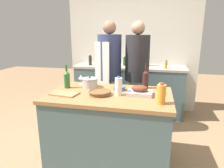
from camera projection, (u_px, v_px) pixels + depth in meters
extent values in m
plane|color=#9E7A56|center=(110.00, 160.00, 2.54)|extent=(12.00, 12.00, 0.00)
cube|color=#4C666B|center=(110.00, 130.00, 2.43)|extent=(1.38, 0.85, 0.84)
cube|color=#A37042|center=(110.00, 95.00, 2.32)|extent=(1.42, 0.87, 0.04)
cube|color=#4C666B|center=(129.00, 90.00, 3.99)|extent=(2.07, 0.58, 0.90)
cube|color=#ADA393|center=(129.00, 67.00, 3.87)|extent=(2.13, 0.60, 0.04)
cube|color=silver|center=(132.00, 47.00, 4.11)|extent=(2.63, 0.10, 2.55)
cube|color=#BCBCC1|center=(140.00, 93.00, 2.26)|extent=(0.28, 0.22, 0.04)
ellipsoid|color=brown|center=(140.00, 88.00, 2.24)|extent=(0.18, 0.13, 0.08)
cylinder|color=brown|center=(100.00, 93.00, 2.26)|extent=(0.24, 0.24, 0.04)
torus|color=brown|center=(100.00, 91.00, 2.26)|extent=(0.26, 0.26, 0.02)
cube|color=#AD7F51|center=(64.00, 94.00, 2.28)|extent=(0.33, 0.23, 0.02)
cylinder|color=#B7B7BC|center=(90.00, 83.00, 2.57)|extent=(0.19, 0.19, 0.11)
cylinder|color=#B7B7BC|center=(90.00, 79.00, 2.55)|extent=(0.20, 0.20, 0.01)
sphere|color=black|center=(90.00, 77.00, 2.55)|extent=(0.02, 0.02, 0.02)
cylinder|color=slate|center=(119.00, 88.00, 2.45)|extent=(0.14, 0.14, 0.04)
torus|color=slate|center=(119.00, 87.00, 2.45)|extent=(0.15, 0.15, 0.02)
cylinder|color=orange|center=(161.00, 94.00, 1.96)|extent=(0.09, 0.09, 0.19)
cylinder|color=red|center=(162.00, 84.00, 1.93)|extent=(0.04, 0.04, 0.02)
cylinder|color=white|center=(119.00, 87.00, 2.23)|extent=(0.08, 0.08, 0.20)
cylinder|color=#3360B2|center=(119.00, 77.00, 2.21)|extent=(0.03, 0.03, 0.02)
cylinder|color=#28662D|center=(67.00, 81.00, 2.53)|extent=(0.08, 0.08, 0.18)
cone|color=#28662D|center=(67.00, 72.00, 2.50)|extent=(0.08, 0.08, 0.04)
cylinder|color=#28662D|center=(66.00, 68.00, 2.49)|extent=(0.03, 0.03, 0.08)
cylinder|color=#381E19|center=(145.00, 81.00, 2.51)|extent=(0.08, 0.08, 0.20)
cone|color=#381E19|center=(146.00, 72.00, 2.48)|extent=(0.08, 0.08, 0.04)
cylinder|color=#381E19|center=(146.00, 67.00, 2.47)|extent=(0.03, 0.03, 0.08)
cylinder|color=silver|center=(159.00, 93.00, 2.32)|extent=(0.07, 0.07, 0.00)
cylinder|color=silver|center=(160.00, 90.00, 2.31)|extent=(0.01, 0.01, 0.07)
cone|color=silver|center=(160.00, 85.00, 2.29)|extent=(0.07, 0.07, 0.06)
cylinder|color=silver|center=(81.00, 85.00, 2.70)|extent=(0.07, 0.07, 0.00)
cylinder|color=silver|center=(81.00, 82.00, 2.69)|extent=(0.01, 0.01, 0.08)
cone|color=silver|center=(81.00, 77.00, 2.68)|extent=(0.07, 0.07, 0.06)
cube|color=#B7B7BC|center=(62.00, 91.00, 2.40)|extent=(0.19, 0.04, 0.01)
cube|color=black|center=(73.00, 92.00, 2.36)|extent=(0.11, 0.03, 0.01)
cube|color=silver|center=(143.00, 64.00, 3.89)|extent=(0.18, 0.14, 0.06)
cylinder|color=#B7B7BC|center=(142.00, 59.00, 3.87)|extent=(0.13, 0.13, 0.11)
cube|color=silver|center=(147.00, 58.00, 3.85)|extent=(0.05, 0.08, 0.19)
cube|color=silver|center=(144.00, 50.00, 3.82)|extent=(0.17, 0.08, 0.10)
cylinder|color=#332D28|center=(90.00, 60.00, 3.95)|extent=(0.06, 0.06, 0.18)
cylinder|color=black|center=(90.00, 55.00, 3.92)|extent=(0.03, 0.03, 0.02)
cylinder|color=#B28E2D|center=(166.00, 65.00, 3.57)|extent=(0.05, 0.05, 0.13)
cylinder|color=black|center=(166.00, 61.00, 3.55)|extent=(0.02, 0.02, 0.02)
cylinder|color=#234C28|center=(125.00, 62.00, 3.89)|extent=(0.06, 0.06, 0.16)
cylinder|color=black|center=(125.00, 57.00, 3.87)|extent=(0.03, 0.03, 0.02)
cube|color=beige|center=(110.00, 103.00, 3.33)|extent=(0.36, 0.32, 0.84)
cylinder|color=navy|center=(110.00, 57.00, 3.13)|extent=(0.37, 0.37, 0.70)
sphere|color=#996B4C|center=(109.00, 27.00, 3.02)|extent=(0.20, 0.20, 0.20)
cube|color=silver|center=(102.00, 71.00, 3.05)|extent=(0.26, 0.15, 0.89)
cube|color=beige|center=(136.00, 105.00, 3.27)|extent=(0.32, 0.25, 0.84)
cylinder|color=#28282D|center=(137.00, 58.00, 3.08)|extent=(0.37, 0.37, 0.70)
sphere|color=tan|center=(138.00, 28.00, 2.97)|extent=(0.20, 0.20, 0.20)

